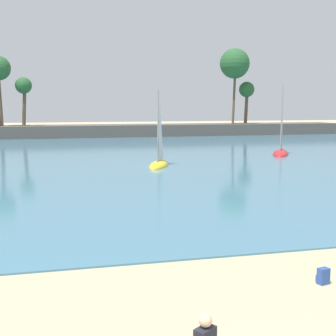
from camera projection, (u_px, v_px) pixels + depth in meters
name	position (u px, v px, depth m)	size (l,w,h in m)	color
sea	(86.00, 142.00, 61.95)	(220.00, 98.12, 0.06)	teal
palm_headland	(80.00, 117.00, 70.23)	(82.95, 6.36, 13.58)	#514C47
backpack_near_kite	(323.00, 276.00, 12.71)	(0.34, 0.32, 0.44)	#2D4C9E
sailboat_toward_headland	(159.00, 159.00, 36.84)	(2.94, 4.46, 6.24)	yellow
sailboat_far_left	(281.00, 148.00, 45.42)	(3.67, 4.90, 7.00)	red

